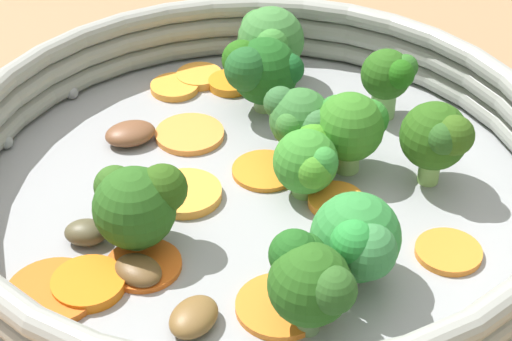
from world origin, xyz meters
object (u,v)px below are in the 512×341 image
Objects in this scene: carrot_slice_8 at (144,265)px; mushroom_piece_2 at (86,232)px; broccoli_floret_1 at (137,204)px; mushroom_piece_1 at (138,270)px; carrot_slice_5 at (185,193)px; broccoli_floret_3 at (269,40)px; carrot_slice_2 at (230,83)px; carrot_slice_4 at (199,76)px; mushroom_piece_3 at (194,317)px; mushroom_piece_0 at (130,133)px; broccoli_floret_2 at (309,278)px; broccoli_floret_5 at (389,77)px; broccoli_floret_0 at (353,128)px; carrot_slice_9 at (448,252)px; broccoli_floret_9 at (260,70)px; carrot_slice_0 at (280,306)px; carrot_slice_11 at (175,87)px; broccoli_floret_6 at (437,137)px; carrot_slice_6 at (265,171)px; broccoli_floret_7 at (299,120)px; carrot_slice_7 at (53,292)px; skillet at (256,199)px; carrot_slice_10 at (190,134)px; carrot_slice_3 at (336,201)px; broccoli_floret_4 at (357,240)px.

mushroom_piece_2 is (0.02, -0.03, 0.00)m from carrot_slice_8.
broccoli_floret_1 is 0.03m from mushroom_piece_1.
broccoli_floret_3 is at bearing -132.89° from carrot_slice_5.
carrot_slice_2 and carrot_slice_4 have the same top height.
mushroom_piece_1 is at bearing 48.68° from broccoli_floret_3.
mushroom_piece_3 is (-0.02, 0.04, 0.00)m from mushroom_piece_1.
carrot_slice_8 is at bearing 77.98° from mushroom_piece_0.
mushroom_piece_1 is at bearing -43.04° from broccoli_floret_2.
broccoli_floret_0 is at bearing 42.12° from broccoli_floret_5.
broccoli_floret_9 is (0.04, -0.17, 0.03)m from carrot_slice_9.
carrot_slice_0 is 0.22m from carrot_slice_11.
carrot_slice_9 is 0.17m from broccoli_floret_9.
carrot_slice_11 is at bearing -91.70° from broccoli_floret_2.
broccoli_floret_6 is 1.82× the size of mushroom_piece_3.
carrot_slice_11 is 0.18m from mushroom_piece_1.
carrot_slice_6 is at bearing -103.10° from broccoli_floret_2.
broccoli_floret_9 reaches higher than mushroom_piece_3.
broccoli_floret_7 is 0.15m from mushroom_piece_3.
carrot_slice_4 reaches higher than carrot_slice_7.
mushroom_piece_1 is at bearing 55.57° from carrot_slice_2.
carrot_slice_8 is (0.08, 0.04, 0.01)m from skillet.
carrot_slice_11 is at bearing -61.36° from broccoli_floret_0.
broccoli_floret_9 reaches higher than broccoli_floret_5.
carrot_slice_10 is 0.18m from broccoli_floret_2.
carrot_slice_3 is 0.11m from carrot_slice_10.
carrot_slice_7 is (0.15, 0.15, -0.00)m from carrot_slice_2.
carrot_slice_2 is 0.74× the size of carrot_slice_8.
broccoli_floret_9 reaches higher than carrot_slice_7.
broccoli_floret_6 is at bearing 144.53° from mushroom_piece_0.
broccoli_floret_7 is at bearing 78.30° from broccoli_floret_3.
broccoli_floret_1 is at bearing 60.78° from carrot_slice_4.
carrot_slice_8 is at bearing 26.92° from broccoli_floret_7.
mushroom_piece_3 reaches higher than carrot_slice_5.
broccoli_floret_2 is 0.14m from broccoli_floret_6.
carrot_slice_0 is 0.19m from broccoli_floret_5.
broccoli_floret_6 is at bearing -175.90° from mushroom_piece_1.
broccoli_floret_9 is (-0.16, -0.12, 0.03)m from carrot_slice_7.
carrot_slice_2 is at bearing -76.09° from broccoli_floret_9.
carrot_slice_8 is at bearing -123.25° from mushroom_piece_1.
skillet is 0.08m from broccoli_floret_1.
broccoli_floret_0 is at bearing -146.15° from mushroom_piece_3.
skillet is 0.13m from broccoli_floret_3.
carrot_slice_8 is 0.91× the size of carrot_slice_10.
carrot_slice_6 is at bearing -149.73° from carrot_slice_8.
carrot_slice_7 is at bearing 45.04° from carrot_slice_10.
carrot_slice_7 is 1.49× the size of mushroom_piece_0.
carrot_slice_11 is 0.22m from broccoli_floret_4.
broccoli_floret_7 reaches higher than carrot_slice_9.
broccoli_floret_3 is at bearing -73.32° from broccoli_floret_6.
carrot_slice_2 is 0.84× the size of carrot_slice_9.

